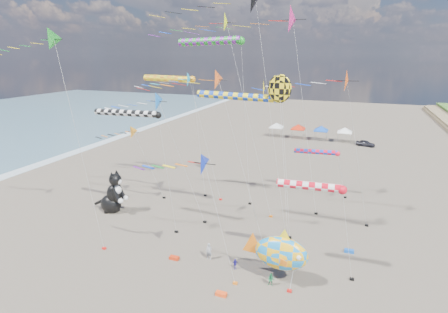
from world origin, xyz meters
name	(u,v)px	position (x,y,z in m)	size (l,w,h in m)	color
delta_kite_0	(47,43)	(-14.98, 5.92, 19.52)	(9.91, 2.04, 20.88)	green
delta_kite_1	(167,103)	(-8.37, 14.64, 13.54)	(10.32, 2.21, 14.93)	blue
delta_kite_2	(200,165)	(-0.31, 5.34, 10.21)	(8.59, 2.01, 11.52)	#142BBA
delta_kite_3	(294,20)	(3.62, 21.41, 22.05)	(15.76, 3.23, 23.89)	#CE2174
delta_kite_4	(188,81)	(-9.09, 21.30, 15.29)	(10.60, 1.97, 16.64)	#1C9ED4
delta_kite_5	(215,83)	(-1.48, 11.51, 16.03)	(12.26, 2.03, 17.41)	#FD601E
delta_kite_6	(333,82)	(8.24, 20.30, 15.74)	(13.57, 2.55, 17.29)	#ED5113
delta_kite_7	(254,1)	(1.63, 12.73, 22.97)	(13.25, 3.10, 24.72)	black
delta_kite_8	(135,134)	(-16.03, 19.15, 8.55)	(8.78, 1.85, 9.81)	#FF9E21
delta_kite_9	(224,25)	(-3.42, 18.72, 21.54)	(14.03, 2.25, 23.01)	#D9F214
windsock_0	(318,152)	(6.64, 27.86, 5.99)	(7.29, 0.67, 6.37)	red
windsock_1	(313,187)	(8.09, 9.39, 8.02)	(7.00, 0.74, 8.45)	red
windsock_2	(213,42)	(-5.79, 21.38, 19.94)	(9.61, 0.94, 20.48)	#1A9224
windsock_3	(171,79)	(-11.73, 21.81, 15.46)	(8.47, 0.85, 15.95)	#FF9C15
windsock_4	(128,114)	(-11.16, 11.44, 12.66)	(9.49, 0.70, 13.08)	black
windsock_5	(243,97)	(0.18, 14.54, 14.49)	(10.33, 0.77, 14.94)	#123BB8
angelfish_kite	(277,90)	(3.74, 13.99, 15.37)	(3.74, 3.02, 16.81)	yellow
cat_inflatable	(112,191)	(-15.80, 13.33, 2.68)	(3.97, 1.99, 5.36)	black
fish_inflatable	(281,253)	(6.10, 6.96, 2.78)	(5.93, 2.24, 5.03)	#1585D6
person_adult	(209,251)	(-0.81, 7.99, 0.82)	(0.60, 0.39, 1.64)	gray
child_green	(271,280)	(5.56, 6.20, 0.58)	(0.56, 0.44, 1.15)	#227C49
child_blue	(235,264)	(1.98, 7.38, 0.50)	(0.59, 0.25, 1.01)	navy
kite_bag_0	(221,294)	(2.12, 3.58, 0.15)	(0.90, 0.44, 0.30)	#FF4815
kite_bag_1	(174,258)	(-3.86, 6.80, 0.15)	(0.90, 0.44, 0.30)	red
kite_bag_2	(254,250)	(2.76, 10.76, 0.15)	(0.90, 0.44, 0.30)	black
kite_bag_3	(349,251)	(11.50, 13.89, 0.15)	(0.90, 0.44, 0.30)	#114EB3
tent_row	(310,126)	(1.50, 60.00, 3.15)	(19.20, 4.20, 3.80)	silver
parked_car	(365,143)	(13.35, 58.00, 0.64)	(1.52, 3.77, 1.28)	#26262D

